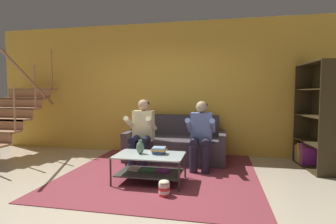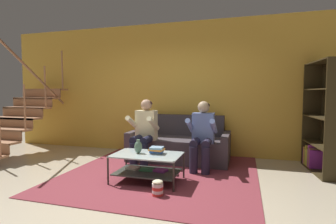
{
  "view_description": "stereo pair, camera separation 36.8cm",
  "coord_description": "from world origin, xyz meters",
  "px_view_note": "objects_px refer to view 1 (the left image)",
  "views": [
    {
      "loc": [
        1.16,
        -3.33,
        1.34
      ],
      "look_at": [
        0.28,
        0.93,
        1.03
      ],
      "focal_mm": 28.0,
      "sensor_mm": 36.0,
      "label": 1
    },
    {
      "loc": [
        1.52,
        -3.24,
        1.34
      ],
      "look_at": [
        0.28,
        0.93,
        1.03
      ],
      "focal_mm": 28.0,
      "sensor_mm": 36.0,
      "label": 2
    }
  ],
  "objects_px": {
    "couch": "(176,145)",
    "coffee_table": "(150,164)",
    "person_seated_left": "(142,130)",
    "popcorn_tub": "(164,188)",
    "vase": "(140,147)",
    "bookshelf": "(316,125)",
    "person_seated_right": "(201,132)",
    "book_stack": "(159,150)"
  },
  "relations": [
    {
      "from": "couch",
      "to": "coffee_table",
      "type": "height_order",
      "value": "couch"
    },
    {
      "from": "person_seated_left",
      "to": "popcorn_tub",
      "type": "height_order",
      "value": "person_seated_left"
    },
    {
      "from": "vase",
      "to": "couch",
      "type": "bearing_deg",
      "value": 77.84
    },
    {
      "from": "coffee_table",
      "to": "vase",
      "type": "distance_m",
      "value": 0.29
    },
    {
      "from": "person_seated_left",
      "to": "bookshelf",
      "type": "height_order",
      "value": "bookshelf"
    },
    {
      "from": "couch",
      "to": "person_seated_right",
      "type": "relative_size",
      "value": 1.63
    },
    {
      "from": "vase",
      "to": "popcorn_tub",
      "type": "relative_size",
      "value": 1.0
    },
    {
      "from": "person_seated_left",
      "to": "popcorn_tub",
      "type": "xyz_separation_m",
      "value": [
        0.72,
        -1.36,
        -0.57
      ]
    },
    {
      "from": "couch",
      "to": "popcorn_tub",
      "type": "bearing_deg",
      "value": -84.73
    },
    {
      "from": "coffee_table",
      "to": "person_seated_left",
      "type": "bearing_deg",
      "value": 114.16
    },
    {
      "from": "vase",
      "to": "book_stack",
      "type": "xyz_separation_m",
      "value": [
        0.28,
        0.05,
        -0.04
      ]
    },
    {
      "from": "bookshelf",
      "to": "coffee_table",
      "type": "bearing_deg",
      "value": -153.44
    },
    {
      "from": "couch",
      "to": "book_stack",
      "type": "height_order",
      "value": "couch"
    },
    {
      "from": "vase",
      "to": "bookshelf",
      "type": "relative_size",
      "value": 0.11
    },
    {
      "from": "coffee_table",
      "to": "person_seated_right",
      "type": "bearing_deg",
      "value": 51.03
    },
    {
      "from": "coffee_table",
      "to": "couch",
      "type": "bearing_deg",
      "value": 83.77
    },
    {
      "from": "popcorn_tub",
      "to": "couch",
      "type": "bearing_deg",
      "value": 95.27
    },
    {
      "from": "book_stack",
      "to": "bookshelf",
      "type": "relative_size",
      "value": 0.12
    },
    {
      "from": "bookshelf",
      "to": "popcorn_tub",
      "type": "xyz_separation_m",
      "value": [
        -2.38,
        -1.84,
        -0.67
      ]
    },
    {
      "from": "couch",
      "to": "coffee_table",
      "type": "bearing_deg",
      "value": -96.23
    },
    {
      "from": "vase",
      "to": "popcorn_tub",
      "type": "height_order",
      "value": "vase"
    },
    {
      "from": "coffee_table",
      "to": "book_stack",
      "type": "distance_m",
      "value": 0.25
    },
    {
      "from": "person_seated_left",
      "to": "vase",
      "type": "bearing_deg",
      "value": -74.38
    },
    {
      "from": "person_seated_right",
      "to": "bookshelf",
      "type": "distance_m",
      "value": 2.08
    },
    {
      "from": "person_seated_right",
      "to": "coffee_table",
      "type": "distance_m",
      "value": 1.18
    },
    {
      "from": "person_seated_right",
      "to": "popcorn_tub",
      "type": "relative_size",
      "value": 5.64
    },
    {
      "from": "popcorn_tub",
      "to": "person_seated_left",
      "type": "bearing_deg",
      "value": 118.01
    },
    {
      "from": "coffee_table",
      "to": "bookshelf",
      "type": "xyz_separation_m",
      "value": [
        2.71,
        1.36,
        0.5
      ]
    },
    {
      "from": "coffee_table",
      "to": "bookshelf",
      "type": "relative_size",
      "value": 0.54
    },
    {
      "from": "coffee_table",
      "to": "popcorn_tub",
      "type": "xyz_separation_m",
      "value": [
        0.33,
        -0.49,
        -0.17
      ]
    },
    {
      "from": "person_seated_right",
      "to": "vase",
      "type": "distance_m",
      "value": 1.21
    },
    {
      "from": "couch",
      "to": "popcorn_tub",
      "type": "distance_m",
      "value": 1.93
    },
    {
      "from": "bookshelf",
      "to": "popcorn_tub",
      "type": "bearing_deg",
      "value": -142.25
    },
    {
      "from": "couch",
      "to": "bookshelf",
      "type": "height_order",
      "value": "bookshelf"
    },
    {
      "from": "person_seated_left",
      "to": "person_seated_right",
      "type": "bearing_deg",
      "value": -0.12
    },
    {
      "from": "vase",
      "to": "popcorn_tub",
      "type": "xyz_separation_m",
      "value": [
        0.48,
        -0.5,
        -0.42
      ]
    },
    {
      "from": "couch",
      "to": "vase",
      "type": "relative_size",
      "value": 9.25
    },
    {
      "from": "popcorn_tub",
      "to": "bookshelf",
      "type": "bearing_deg",
      "value": 37.75
    },
    {
      "from": "person_seated_right",
      "to": "coffee_table",
      "type": "xyz_separation_m",
      "value": [
        -0.7,
        -0.87,
        -0.38
      ]
    },
    {
      "from": "person_seated_left",
      "to": "vase",
      "type": "height_order",
      "value": "person_seated_left"
    },
    {
      "from": "person_seated_left",
      "to": "person_seated_right",
      "type": "height_order",
      "value": "person_seated_left"
    },
    {
      "from": "couch",
      "to": "bookshelf",
      "type": "bearing_deg",
      "value": -1.55
    }
  ]
}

